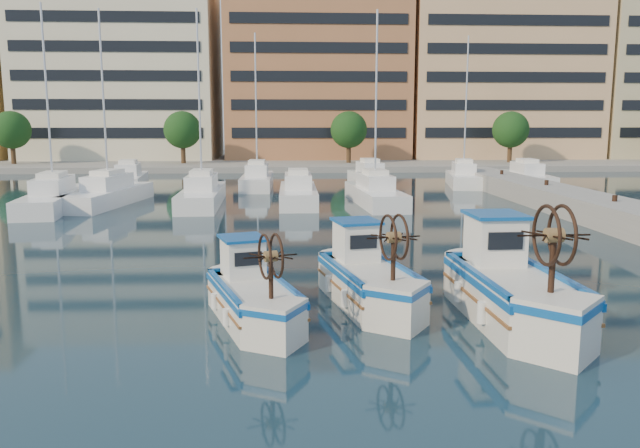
{
  "coord_description": "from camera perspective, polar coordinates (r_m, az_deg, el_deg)",
  "views": [
    {
      "loc": [
        -2.74,
        -15.0,
        4.93
      ],
      "look_at": [
        -1.63,
        6.09,
        1.5
      ],
      "focal_mm": 35.0,
      "sensor_mm": 36.0,
      "label": 1
    }
  ],
  "objects": [
    {
      "name": "fishing_boat_b",
      "position": [
        17.24,
        4.37,
        -4.79
      ],
      "size": [
        2.62,
        4.56,
        2.76
      ],
      "rotation": [
        0.0,
        0.0,
        0.2
      ],
      "color": "silver",
      "rests_on": "ground"
    },
    {
      "name": "ground",
      "position": [
        16.03,
        7.07,
        -8.77
      ],
      "size": [
        300.0,
        300.0,
        0.0
      ],
      "primitive_type": "plane",
      "color": "#1B3848",
      "rests_on": "ground"
    },
    {
      "name": "yacht_marina",
      "position": [
        42.79,
        -3.62,
        3.3
      ],
      "size": [
        35.49,
        21.74,
        11.5
      ],
      "color": "white",
      "rests_on": "ground"
    },
    {
      "name": "fishing_boat_c",
      "position": [
        16.5,
        17.0,
        -5.36
      ],
      "size": [
        2.27,
        5.23,
        3.24
      ],
      "rotation": [
        0.0,
        0.0,
        0.03
      ],
      "color": "silver",
      "rests_on": "ground"
    },
    {
      "name": "fishing_boat_a",
      "position": [
        15.87,
        -6.22,
        -6.32
      ],
      "size": [
        2.73,
        4.15,
        2.51
      ],
      "rotation": [
        0.0,
        0.0,
        0.31
      ],
      "color": "silver",
      "rests_on": "ground"
    },
    {
      "name": "waterfront",
      "position": [
        81.17,
        5.65,
        13.54
      ],
      "size": [
        180.0,
        40.0,
        25.6
      ],
      "color": "gray",
      "rests_on": "ground"
    }
  ]
}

